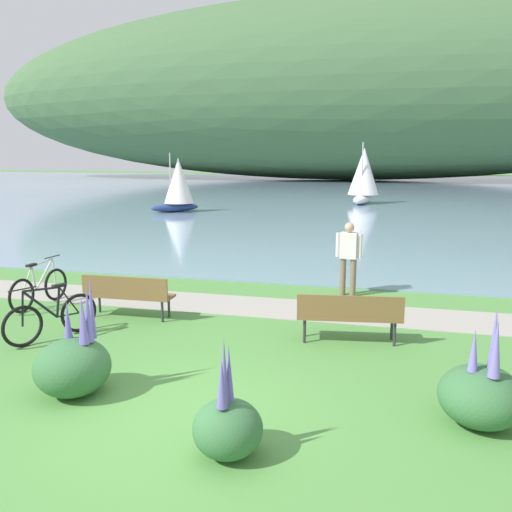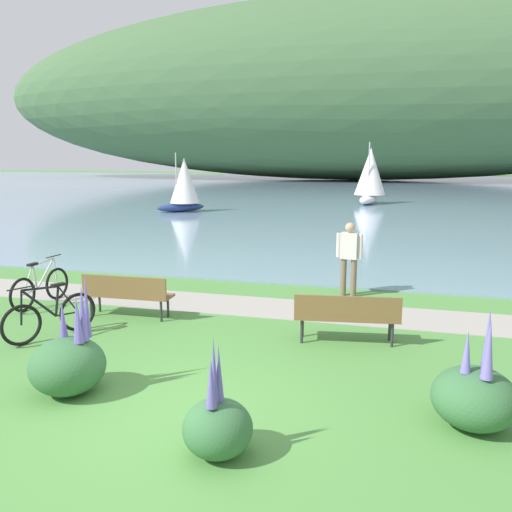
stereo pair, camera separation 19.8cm
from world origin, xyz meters
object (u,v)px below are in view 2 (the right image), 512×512
at_px(park_bench_near_camera, 127,292).
at_px(bicycle_beside_path, 41,287).
at_px(sailboat_nearest_to_shore, 370,175).
at_px(bicycle_leaning_near_bench, 50,316).
at_px(person_at_shoreline, 349,254).
at_px(sailboat_mid_bay, 184,184).
at_px(park_bench_further_along, 347,314).

height_order(park_bench_near_camera, bicycle_beside_path, bicycle_beside_path).
bearing_deg(bicycle_beside_path, sailboat_nearest_to_shore, 78.58).
xyz_separation_m(park_bench_near_camera, bicycle_leaning_near_bench, (-0.72, -1.44, -0.12)).
relative_size(bicycle_leaning_near_bench, sailboat_nearest_to_shore, 0.39).
bearing_deg(person_at_shoreline, bicycle_leaning_near_bench, -138.32).
distance_m(bicycle_beside_path, person_at_shoreline, 6.88).
distance_m(person_at_shoreline, sailboat_nearest_to_shore, 24.44).
height_order(bicycle_beside_path, sailboat_mid_bay, sailboat_mid_bay).
bearing_deg(park_bench_further_along, park_bench_near_camera, 175.55).
bearing_deg(bicycle_beside_path, park_bench_further_along, -5.73).
xyz_separation_m(bicycle_leaning_near_bench, person_at_shoreline, (4.83, 4.30, 0.58)).
bearing_deg(sailboat_nearest_to_shore, person_at_shoreline, -87.82).
xyz_separation_m(park_bench_near_camera, bicycle_beside_path, (-2.26, 0.33, -0.12)).
bearing_deg(bicycle_beside_path, bicycle_leaning_near_bench, -48.93).
relative_size(park_bench_further_along, bicycle_beside_path, 1.05).
bearing_deg(park_bench_further_along, sailboat_mid_bay, 119.91).
relative_size(person_at_shoreline, sailboat_mid_bay, 0.51).
height_order(park_bench_further_along, bicycle_beside_path, bicycle_beside_path).
distance_m(park_bench_near_camera, park_bench_further_along, 4.40).
distance_m(park_bench_near_camera, person_at_shoreline, 5.03).
xyz_separation_m(bicycle_leaning_near_bench, sailboat_mid_bay, (-6.12, 20.61, 1.22)).
relative_size(bicycle_beside_path, person_at_shoreline, 1.03).
bearing_deg(sailboat_nearest_to_shore, park_bench_near_camera, -96.65).
xyz_separation_m(person_at_shoreline, sailboat_mid_bay, (-10.95, 16.31, 0.64)).
height_order(sailboat_nearest_to_shore, sailboat_mid_bay, sailboat_nearest_to_shore).
height_order(park_bench_near_camera, sailboat_mid_bay, sailboat_mid_bay).
bearing_deg(park_bench_further_along, sailboat_nearest_to_shore, 92.50).
relative_size(park_bench_near_camera, bicycle_beside_path, 1.02).
bearing_deg(person_at_shoreline, park_bench_further_along, -85.08).
bearing_deg(sailboat_nearest_to_shore, bicycle_beside_path, -101.42).
bearing_deg(park_bench_further_along, person_at_shoreline, 94.92).
relative_size(park_bench_near_camera, sailboat_nearest_to_shore, 0.45).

